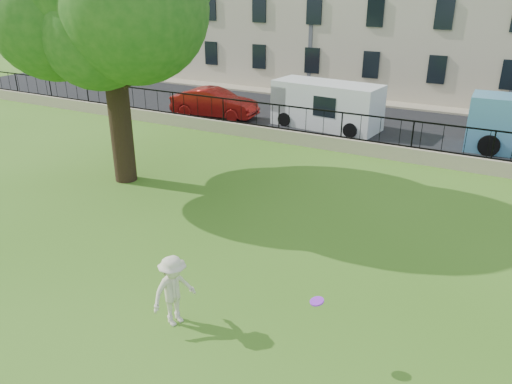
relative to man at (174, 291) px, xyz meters
The scene contains 9 objects.
ground 1.71m from the man, 130.67° to the left, with size 120.00×120.00×0.00m, color #3A6B19.
retaining_wall 13.19m from the man, 94.26° to the left, with size 50.00×0.40×0.60m, color tan.
iron_railing 13.18m from the man, 94.26° to the left, with size 50.00×0.05×1.13m.
street 17.88m from the man, 93.14° to the left, with size 60.00×9.00×0.01m, color black.
sidewalk 23.07m from the man, 92.43° to the left, with size 60.00×1.40×0.12m, color tan.
man is the anchor object (origin of this frame).
frisbee 3.09m from the man, ahead, with size 0.27×0.27×0.03m, color #9828E3.
red_sedan 17.98m from the man, 120.21° to the left, with size 1.64×4.70×1.55m, color maroon.
white_van 16.81m from the man, 100.21° to the left, with size 5.37×2.09×2.26m, color silver.
Camera 1 is at (6.73, -8.09, 6.76)m, focal length 35.00 mm.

